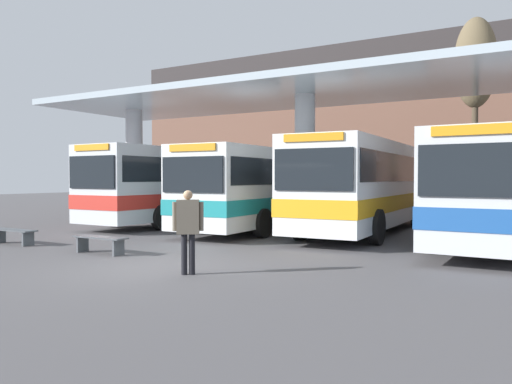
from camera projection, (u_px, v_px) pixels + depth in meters
name	position (u px, v px, depth m)	size (l,w,h in m)	color
ground_plane	(161.00, 266.00, 11.41)	(100.00, 100.00, 0.00)	#565456
townhouse_backdrop	(402.00, 109.00, 30.59)	(40.00, 0.58, 10.74)	brown
station_canopy	(305.00, 105.00, 18.14)	(21.75, 6.66, 5.30)	silver
transit_bus_left_bay	(196.00, 182.00, 23.05)	(2.87, 12.20, 3.26)	silver
transit_bus_center_bay	(279.00, 185.00, 20.70)	(2.94, 12.35, 3.10)	white
transit_bus_right_bay	(367.00, 183.00, 18.56)	(3.04, 11.06, 3.29)	white
transit_bus_far_right_bay	(499.00, 186.00, 15.78)	(2.88, 12.07, 3.20)	silver
waiting_bench_near_pillar	(14.00, 233.00, 15.18)	(1.73, 0.44, 0.46)	#4C5156
waiting_bench_mid_platform	(100.00, 241.00, 13.32)	(1.69, 0.44, 0.46)	#4C5156
pedestrian_waiting	(188.00, 223.00, 10.43)	(0.59, 0.47, 1.77)	black
poplar_tree_behind_left	(476.00, 66.00, 23.14)	(1.91, 1.91, 9.48)	#473A2B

